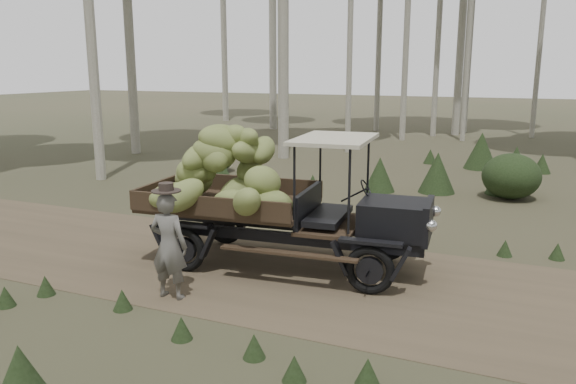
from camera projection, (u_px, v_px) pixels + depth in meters
name	position (u px, v px, depth m)	size (l,w,h in m)	color
ground	(394.00, 290.00, 8.46)	(120.00, 120.00, 0.00)	#473D2B
dirt_track	(394.00, 290.00, 8.46)	(70.00, 4.00, 0.01)	brown
banana_truck	(252.00, 185.00, 9.31)	(4.97, 2.52, 2.43)	black
farmer	(169.00, 245.00, 8.02)	(0.59, 0.44, 1.71)	#5F5B56
undergrowth	(363.00, 265.00, 8.02)	(25.21, 24.62, 1.30)	#233319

